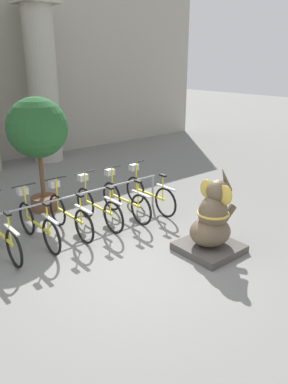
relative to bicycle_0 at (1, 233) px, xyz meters
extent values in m
plane|color=slate|center=(1.54, -1.86, -0.42)|extent=(60.00, 60.00, 0.00)
cylinder|color=#ADA899|center=(3.74, 5.74, 2.08)|extent=(0.99, 0.99, 5.00)
cube|color=#ADA899|center=(3.74, 5.74, 4.66)|extent=(1.23, 1.23, 0.16)
cylinder|color=gray|center=(3.70, 0.09, -0.04)|extent=(0.05, 0.05, 0.75)
cylinder|color=gray|center=(1.73, 0.09, 0.33)|extent=(4.05, 0.04, 0.04)
torus|color=black|center=(0.00, -0.58, -0.07)|extent=(0.05, 0.69, 0.69)
cube|color=yellow|center=(0.00, -0.04, -0.02)|extent=(0.04, 0.99, 0.04)
cube|color=#BCBCBC|center=(0.00, -0.58, 0.29)|extent=(0.06, 0.58, 0.03)
cylinder|color=yellow|center=(0.00, -0.48, 0.23)|extent=(0.03, 0.03, 0.59)
cube|color=black|center=(0.00, -0.48, 0.54)|extent=(0.08, 0.18, 0.04)
torus|color=black|center=(0.69, 0.50, -0.07)|extent=(0.05, 0.69, 0.69)
torus|color=black|center=(0.69, -0.59, -0.07)|extent=(0.05, 0.69, 0.69)
cube|color=yellow|center=(0.69, -0.04, -0.02)|extent=(0.04, 0.99, 0.04)
cube|color=#BCBCBC|center=(0.69, -0.59, 0.29)|extent=(0.06, 0.58, 0.03)
cylinder|color=yellow|center=(0.69, -0.49, 0.23)|extent=(0.03, 0.03, 0.59)
cube|color=black|center=(0.69, -0.49, 0.54)|extent=(0.08, 0.18, 0.04)
cylinder|color=yellow|center=(0.69, 0.46, 0.29)|extent=(0.03, 0.03, 0.72)
cylinder|color=black|center=(0.69, 0.46, 0.65)|extent=(0.48, 0.03, 0.03)
cube|color=#BCBCBC|center=(0.69, 0.56, 0.51)|extent=(0.20, 0.16, 0.14)
torus|color=black|center=(1.38, 0.52, -0.07)|extent=(0.05, 0.69, 0.69)
torus|color=black|center=(1.38, -0.57, -0.07)|extent=(0.05, 0.69, 0.69)
cube|color=yellow|center=(1.38, -0.03, -0.02)|extent=(0.04, 0.99, 0.04)
cube|color=#BCBCBC|center=(1.38, -0.57, 0.29)|extent=(0.06, 0.58, 0.03)
cylinder|color=yellow|center=(1.38, -0.47, 0.23)|extent=(0.03, 0.03, 0.59)
cube|color=black|center=(1.38, -0.47, 0.54)|extent=(0.08, 0.18, 0.04)
cylinder|color=yellow|center=(1.38, 0.48, 0.29)|extent=(0.03, 0.03, 0.72)
cylinder|color=black|center=(1.38, 0.48, 0.65)|extent=(0.48, 0.03, 0.03)
cube|color=#BCBCBC|center=(1.38, 0.58, 0.51)|extent=(0.20, 0.16, 0.14)
torus|color=black|center=(2.07, 0.51, -0.07)|extent=(0.05, 0.69, 0.69)
torus|color=black|center=(2.07, -0.57, -0.07)|extent=(0.05, 0.69, 0.69)
cube|color=yellow|center=(2.07, -0.03, -0.02)|extent=(0.04, 0.99, 0.04)
cube|color=#BCBCBC|center=(2.07, -0.57, 0.29)|extent=(0.06, 0.58, 0.03)
cylinder|color=yellow|center=(2.07, -0.47, 0.23)|extent=(0.03, 0.03, 0.59)
cube|color=black|center=(2.07, -0.47, 0.54)|extent=(0.08, 0.18, 0.04)
cylinder|color=yellow|center=(2.07, 0.47, 0.29)|extent=(0.03, 0.03, 0.72)
cylinder|color=black|center=(2.07, 0.47, 0.65)|extent=(0.48, 0.03, 0.03)
cube|color=#BCBCBC|center=(2.07, 0.57, 0.51)|extent=(0.20, 0.16, 0.14)
torus|color=black|center=(2.76, 0.48, -0.07)|extent=(0.05, 0.69, 0.69)
torus|color=black|center=(2.76, -0.61, -0.07)|extent=(0.05, 0.69, 0.69)
cube|color=yellow|center=(2.76, -0.07, -0.02)|extent=(0.04, 0.99, 0.04)
cube|color=#BCBCBC|center=(2.76, -0.61, 0.29)|extent=(0.06, 0.58, 0.03)
cylinder|color=yellow|center=(2.76, -0.51, 0.23)|extent=(0.03, 0.03, 0.59)
cube|color=black|center=(2.76, -0.51, 0.54)|extent=(0.08, 0.18, 0.04)
cylinder|color=yellow|center=(2.76, 0.44, 0.29)|extent=(0.03, 0.03, 0.72)
cylinder|color=black|center=(2.76, 0.44, 0.65)|extent=(0.48, 0.03, 0.03)
cube|color=#BCBCBC|center=(2.76, 0.54, 0.51)|extent=(0.20, 0.16, 0.14)
torus|color=black|center=(3.45, 0.45, -0.07)|extent=(0.05, 0.69, 0.69)
torus|color=black|center=(3.45, -0.63, -0.07)|extent=(0.05, 0.69, 0.69)
cube|color=yellow|center=(3.45, -0.09, -0.02)|extent=(0.04, 0.99, 0.04)
cube|color=#BCBCBC|center=(3.45, -0.63, 0.29)|extent=(0.06, 0.58, 0.03)
cylinder|color=yellow|center=(3.45, -0.53, 0.23)|extent=(0.03, 0.03, 0.59)
cube|color=black|center=(3.45, -0.53, 0.54)|extent=(0.08, 0.18, 0.04)
cylinder|color=yellow|center=(3.45, 0.41, 0.29)|extent=(0.03, 0.03, 0.72)
cylinder|color=black|center=(3.45, 0.41, 0.65)|extent=(0.48, 0.03, 0.03)
cube|color=#BCBCBC|center=(3.45, 0.51, 0.51)|extent=(0.20, 0.16, 0.14)
cube|color=#4C4742|center=(2.99, -2.33, -0.35)|extent=(1.04, 1.04, 0.14)
ellipsoid|color=brown|center=(2.99, -2.33, -0.02)|extent=(0.80, 0.71, 0.52)
ellipsoid|color=brown|center=(3.03, -2.33, 0.34)|extent=(0.56, 0.52, 0.66)
sphere|color=brown|center=(3.13, -2.33, 0.74)|extent=(0.42, 0.42, 0.42)
ellipsoid|color=gold|center=(3.07, -2.12, 0.74)|extent=(0.08, 0.30, 0.36)
ellipsoid|color=gold|center=(3.07, -2.55, 0.74)|extent=(0.08, 0.30, 0.36)
cone|color=brown|center=(3.32, -2.33, 0.92)|extent=(0.36, 0.15, 0.53)
cylinder|color=brown|center=(3.29, -2.22, 0.27)|extent=(0.42, 0.14, 0.37)
cylinder|color=brown|center=(3.29, -2.45, 0.27)|extent=(0.42, 0.14, 0.37)
torus|color=gold|center=(3.03, -2.33, 0.34)|extent=(0.60, 0.60, 0.05)
cylinder|color=brown|center=(1.54, 1.51, -0.25)|extent=(0.61, 0.61, 0.33)
cylinder|color=brown|center=(1.54, 1.51, 0.46)|extent=(0.10, 0.10, 1.08)
sphere|color=#235628|center=(1.54, 1.51, 1.54)|extent=(1.35, 1.35, 1.35)
camera|label=1|loc=(-1.91, -6.33, 2.96)|focal=35.00mm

